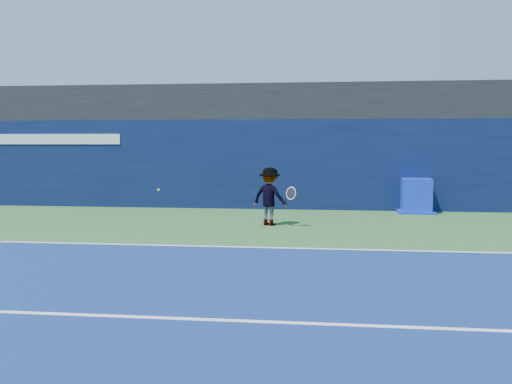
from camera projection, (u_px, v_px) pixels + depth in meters
ground at (185, 280)px, 9.26m from camera, size 80.00×80.00×0.00m
baseline at (219, 247)px, 12.23m from camera, size 24.00×0.10×0.01m
service_line at (147, 317)px, 7.28m from camera, size 24.00×0.10×0.01m
stadium_band at (262, 104)px, 20.32m from camera, size 36.00×3.00×1.20m
back_wall_assembly at (259, 164)px, 19.51m from camera, size 36.00×1.03×3.00m
equipment_cart at (416, 197)px, 18.17m from camera, size 1.18×1.18×1.10m
tennis_player at (270, 196)px, 15.37m from camera, size 1.31×0.95×1.56m
tennis_ball at (159, 190)px, 15.33m from camera, size 0.06×0.06×0.06m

